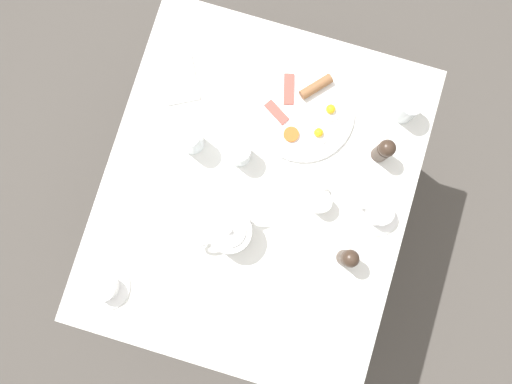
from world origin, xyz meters
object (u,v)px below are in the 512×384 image
Objects in this scene: creamer_jug at (320,202)px; knife_by_plate at (307,347)px; wine_glass_spare at (239,153)px; water_glass_tall at (190,140)px; teapot_near at (230,232)px; teacup_with_saucer_left at (378,213)px; breakfast_plate at (305,111)px; water_glass_short at (407,108)px; napkin_folded at (179,80)px; fork_by_plate at (155,219)px; pepper_grinder at (348,258)px; teacup_with_saucer_right at (105,287)px; salt_grinder at (384,151)px.

knife_by_plate is (-0.42, -0.08, -0.03)m from creamer_jug.
water_glass_tall is at bearing 92.12° from wine_glass_spare.
teapot_near is 1.24× the size of teacup_with_saucer_left.
teapot_near is (-0.42, 0.11, 0.04)m from breakfast_plate.
water_glass_short is 0.57× the size of napkin_folded.
teacup_with_saucer_left is at bearing -71.96° from fork_by_plate.
teacup_with_saucer_left is 0.18m from creamer_jug.
water_glass_tall is at bearing 69.46° from pepper_grinder.
napkin_folded is (0.17, 0.25, -0.04)m from wine_glass_spare.
teapot_near reaches higher than knife_by_plate.
water_glass_tall reaches higher than breakfast_plate.
teacup_with_saucer_left is 1.33× the size of water_glass_short.
water_glass_short reaches higher than fork_by_plate.
teapot_near is at bearing 94.11° from pepper_grinder.
teapot_near is 1.64× the size of water_glass_short.
napkin_folded is (0.66, -0.01, -0.02)m from teacup_with_saucer_right.
pepper_grinder is at bearing -110.54° from water_glass_tall.
water_glass_tall is 0.15m from wine_glass_spare.
creamer_jug is at bearing 96.51° from teacup_with_saucer_left.
salt_grinder is at bearing 2.62° from teapot_near.
napkin_folded is (0.24, 0.52, -0.03)m from creamer_jug.
water_glass_short is at bearing -49.94° from fork_by_plate.
knife_by_plate is at bearing 173.41° from water_glass_short.
pepper_grinder reaches higher than teacup_with_saucer_left.
teacup_with_saucer_left is at bearing -58.22° from teacup_with_saucer_right.
water_glass_tall is at bearing 46.12° from knife_by_plate.
teacup_with_saucer_right reaches higher than breakfast_plate.
salt_grinder is 0.70× the size of napkin_folded.
breakfast_plate is 0.79m from teacup_with_saucer_right.
salt_grinder is (-0.06, -0.25, 0.06)m from breakfast_plate.
breakfast_plate is at bearing -37.33° from fork_by_plate.
wine_glass_spare is (0.05, 0.44, 0.02)m from teacup_with_saucer_left.
teapot_near reaches higher than water_glass_tall.
breakfast_plate is 0.30m from water_glass_short.
napkin_folded is 0.43m from fork_by_plate.
teacup_with_saucer_left is 0.76× the size of napkin_folded.
teacup_with_saucer_right is at bearing 162.48° from fork_by_plate.
teacup_with_saucer_right is 0.24m from fork_by_plate.
wine_glass_spare is at bearing 83.43° from teacup_with_saucer_left.
salt_grinder is at bearing -34.54° from creamer_jug.
breakfast_plate is 2.80× the size of water_glass_tall.
water_glass_tall is 0.65m from water_glass_short.
teacup_with_saucer_left reaches higher than breakfast_plate.
water_glass_short is (0.28, -0.59, -0.01)m from water_glass_tall.
knife_by_plate is at bearing 168.01° from teacup_with_saucer_left.
wine_glass_spare is at bearing -124.65° from napkin_folded.
breakfast_plate is 1.46× the size of knife_by_plate.
fork_by_plate is (-0.45, 0.34, -0.01)m from breakfast_plate.
teacup_with_saucer_left is at bearing -94.40° from water_glass_tall.
teapot_near is 0.35m from pepper_grinder.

